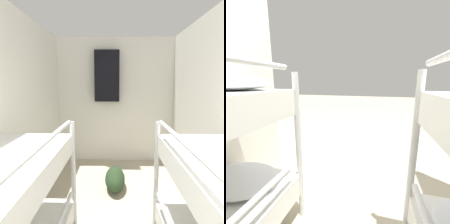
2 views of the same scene
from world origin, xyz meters
The scene contains 3 objects.
wall_back centered at (0.00, 4.25, 1.16)m, with size 2.26×0.06×2.31m.
duffel_bag centered at (0.00, 3.18, 0.14)m, with size 0.28×0.58×0.28m.
hanging_coat centered at (-0.15, 4.10, 1.61)m, with size 0.44×0.12×0.90m.
Camera 1 is at (0.01, 0.50, 1.51)m, focal length 32.00 mm.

